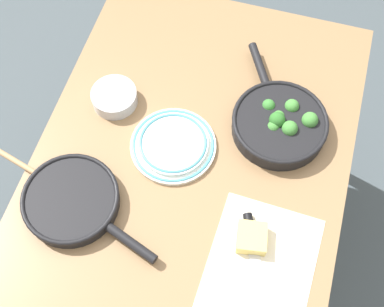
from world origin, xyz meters
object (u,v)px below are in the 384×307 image
at_px(cheese_block, 252,238).
at_px(prep_bowl_steel, 114,97).
at_px(wooden_spoon, 35,173).
at_px(dinner_plate_stack, 173,145).
at_px(skillet_broccoli, 280,123).
at_px(skillet_eggs, 72,201).
at_px(grater_knife, 254,249).

distance_m(cheese_block, prep_bowl_steel, 0.55).
height_order(wooden_spoon, dinner_plate_stack, dinner_plate_stack).
relative_size(skillet_broccoli, skillet_eggs, 0.99).
relative_size(cheese_block, prep_bowl_steel, 0.68).
bearing_deg(grater_knife, skillet_broccoli, 158.75).
height_order(skillet_broccoli, cheese_block, skillet_broccoli).
relative_size(skillet_broccoli, dinner_plate_stack, 1.62).
height_order(dinner_plate_stack, prep_bowl_steel, prep_bowl_steel).
bearing_deg(prep_bowl_steel, wooden_spoon, -24.53).
relative_size(wooden_spoon, prep_bowl_steel, 3.01).
xyz_separation_m(skillet_broccoli, skillet_eggs, (0.36, -0.46, -0.01)).
distance_m(skillet_broccoli, grater_knife, 0.36).
distance_m(skillet_broccoli, dinner_plate_stack, 0.30).
distance_m(skillet_broccoli, wooden_spoon, 0.67).
height_order(skillet_eggs, grater_knife, skillet_eggs).
bearing_deg(skillet_eggs, grater_knife, 20.54).
bearing_deg(grater_knife, wooden_spoon, -117.17).
bearing_deg(skillet_eggs, cheese_block, 23.48).
xyz_separation_m(skillet_eggs, grater_knife, (-0.01, 0.47, -0.01)).
bearing_deg(skillet_broccoli, skillet_eggs, 99.74).
relative_size(skillet_eggs, grater_knife, 1.54).
height_order(grater_knife, prep_bowl_steel, prep_bowl_steel).
height_order(cheese_block, prep_bowl_steel, prep_bowl_steel).
bearing_deg(prep_bowl_steel, grater_knife, 56.17).
xyz_separation_m(grater_knife, cheese_block, (-0.02, -0.01, 0.01)).
distance_m(skillet_broccoli, prep_bowl_steel, 0.47).
bearing_deg(grater_knife, dinner_plate_stack, -152.07).
xyz_separation_m(cheese_block, prep_bowl_steel, (-0.29, -0.46, 0.00)).
xyz_separation_m(skillet_eggs, dinner_plate_stack, (-0.23, 0.20, -0.01)).
xyz_separation_m(skillet_eggs, cheese_block, (-0.03, 0.46, -0.00)).
height_order(skillet_eggs, dinner_plate_stack, skillet_eggs).
xyz_separation_m(wooden_spoon, grater_knife, (0.04, 0.60, 0.00)).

